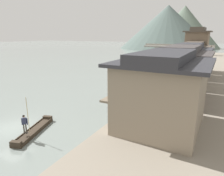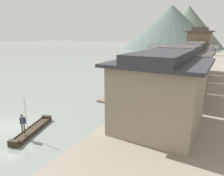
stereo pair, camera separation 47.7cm
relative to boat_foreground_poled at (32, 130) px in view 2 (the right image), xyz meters
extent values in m
plane|color=gray|center=(-2.40, -0.36, -0.17)|extent=(400.00, 400.00, 0.00)
cube|color=#33281E|center=(0.00, 0.00, -0.03)|extent=(2.53, 5.22, 0.27)
cube|color=#33281E|center=(-0.77, 2.32, 0.23)|extent=(0.91, 0.61, 0.24)
cube|color=#33281E|center=(0.77, -2.32, 0.23)|extent=(0.91, 0.61, 0.24)
cube|color=#33281E|center=(-0.41, -0.14, 0.14)|extent=(1.56, 4.47, 0.08)
cube|color=#33281E|center=(0.41, 0.14, 0.14)|extent=(1.56, 4.47, 0.08)
cube|color=black|center=(0.27, -1.12, 0.37)|extent=(0.19, 0.24, 0.05)
cylinder|color=#4C473D|center=(0.29, -1.16, 0.79)|extent=(0.11, 0.11, 0.78)
cube|color=black|center=(0.43, -1.03, 0.37)|extent=(0.19, 0.24, 0.05)
cylinder|color=#4C473D|center=(0.45, -1.07, 0.79)|extent=(0.11, 0.11, 0.78)
cube|color=#2D334C|center=(0.37, -1.11, 1.44)|extent=(0.38, 0.33, 0.52)
cylinder|color=#2D334C|center=(0.16, -1.16, 1.37)|extent=(0.08, 0.08, 0.56)
cylinder|color=#2D334C|center=(0.53, -0.96, 1.37)|extent=(0.08, 0.08, 0.56)
sphere|color=#A37A5B|center=(0.37, -1.11, 1.84)|extent=(0.20, 0.20, 0.20)
sphere|color=black|center=(0.37, -1.12, 1.86)|extent=(0.18, 0.18, 0.18)
cylinder|color=tan|center=(0.59, -0.88, 1.89)|extent=(0.04, 0.04, 3.00)
cube|color=brown|center=(3.68, 44.28, -0.03)|extent=(1.86, 5.49, 0.27)
cube|color=brown|center=(4.13, 46.79, 0.23)|extent=(0.90, 0.50, 0.24)
cube|color=brown|center=(3.24, 41.76, 0.23)|extent=(0.90, 0.50, 0.24)
cube|color=brown|center=(3.26, 44.35, 0.14)|extent=(0.93, 4.85, 0.08)
cube|color=brown|center=(4.11, 44.20, 0.14)|extent=(0.93, 4.85, 0.08)
ellipsoid|color=#4C6B42|center=(3.68, 44.28, 0.34)|extent=(1.04, 1.31, 0.47)
cube|color=#423328|center=(3.72, 11.32, -0.04)|extent=(0.94, 3.54, 0.26)
cube|color=#423328|center=(3.77, 12.93, 0.21)|extent=(0.76, 0.38, 0.23)
cube|color=#423328|center=(3.68, 9.71, 0.21)|extent=(0.76, 0.38, 0.23)
cube|color=#423328|center=(3.35, 11.33, 0.13)|extent=(0.17, 3.02, 0.08)
cube|color=#423328|center=(4.10, 11.30, 0.13)|extent=(0.17, 3.02, 0.08)
cube|color=brown|center=(-1.75, 24.99, -0.04)|extent=(4.89, 1.81, 0.25)
cube|color=brown|center=(-3.96, 25.42, 0.20)|extent=(0.51, 0.88, 0.23)
cube|color=brown|center=(0.47, 24.56, 0.20)|extent=(0.51, 0.88, 0.23)
cube|color=brown|center=(-1.83, 24.58, 0.12)|extent=(4.24, 0.89, 0.08)
cube|color=brown|center=(-1.67, 25.40, 0.12)|extent=(4.24, 0.89, 0.08)
cube|color=#33281E|center=(-2.83, 54.36, -0.07)|extent=(2.58, 3.47, 0.20)
cube|color=#33281E|center=(-3.67, 55.74, 0.12)|extent=(0.86, 0.71, 0.18)
cube|color=#33281E|center=(-1.99, 52.98, 0.12)|extent=(0.86, 0.71, 0.18)
cube|color=#33281E|center=(-3.17, 54.15, 0.07)|extent=(1.64, 2.63, 0.08)
cube|color=#33281E|center=(-2.49, 54.57, 0.07)|extent=(1.64, 2.63, 0.08)
cube|color=#232326|center=(4.07, 23.33, -0.06)|extent=(0.97, 5.18, 0.22)
cube|color=#232326|center=(4.05, 25.77, 0.15)|extent=(0.84, 0.37, 0.19)
cube|color=#232326|center=(4.08, 20.90, 0.15)|extent=(0.84, 0.37, 0.19)
cube|color=#232326|center=(3.64, 23.33, 0.09)|extent=(0.11, 4.67, 0.08)
cube|color=#232326|center=(4.49, 23.34, 0.09)|extent=(0.11, 4.67, 0.08)
cube|color=gray|center=(9.66, 4.91, 3.29)|extent=(6.00, 7.28, 5.20)
cube|color=#6E6151|center=(6.31, 4.91, 3.29)|extent=(0.70, 7.28, 0.16)
cube|color=#2D2D33|center=(9.66, 4.91, 6.01)|extent=(6.90, 8.18, 0.24)
cube|color=#2D2D33|center=(9.66, 4.91, 6.48)|extent=(3.60, 8.18, 0.70)
cube|color=brown|center=(9.46, 13.35, 3.29)|extent=(5.60, 6.73, 5.20)
cube|color=#4D4135|center=(6.31, 13.35, 3.29)|extent=(0.70, 6.73, 0.16)
cube|color=#3D3838|center=(9.46, 13.35, 6.01)|extent=(6.50, 7.63, 0.24)
cube|color=#3D3838|center=(9.46, 13.35, 6.48)|extent=(3.36, 7.63, 0.70)
cube|color=gray|center=(9.25, 20.80, 3.29)|extent=(5.18, 5.81, 5.20)
cube|color=#6E6151|center=(6.31, 20.80, 3.29)|extent=(0.70, 5.81, 0.16)
cube|color=#2D2D33|center=(9.25, 20.80, 6.01)|extent=(6.08, 6.71, 0.24)
cube|color=#2D2D33|center=(9.25, 20.80, 6.48)|extent=(3.11, 6.71, 0.70)
cube|color=brown|center=(8.94, 27.73, 3.29)|extent=(4.56, 5.76, 5.20)
cube|color=#4D4135|center=(6.31, 27.73, 3.29)|extent=(0.70, 5.76, 0.16)
cube|color=#4C4238|center=(8.94, 27.73, 6.01)|extent=(5.46, 6.66, 0.24)
cube|color=#4C4238|center=(8.94, 27.73, 6.48)|extent=(2.73, 6.66, 0.70)
cube|color=#75604C|center=(8.71, 33.86, 4.59)|extent=(4.10, 4.86, 7.80)
cube|color=brown|center=(6.31, 33.86, 3.29)|extent=(0.70, 4.86, 0.16)
cube|color=brown|center=(6.31, 33.86, 5.89)|extent=(0.70, 4.86, 0.16)
cube|color=#4C4238|center=(8.71, 33.86, 8.61)|extent=(5.00, 5.76, 0.24)
cube|color=#4C4238|center=(8.71, 33.86, 9.08)|extent=(2.46, 5.76, 0.70)
cylinder|color=#473828|center=(5.92, 6.54, 1.18)|extent=(0.20, 0.20, 0.98)
cylinder|color=#473828|center=(5.92, 18.13, 1.17)|extent=(0.20, 0.20, 0.96)
cylinder|color=#473828|center=(5.92, 30.07, 1.17)|extent=(0.20, 0.20, 0.96)
cube|color=gray|center=(-2.40, 71.20, 3.35)|extent=(26.32, 2.40, 0.60)
cylinder|color=gray|center=(-10.30, 71.20, 1.44)|extent=(1.80, 1.80, 3.22)
cylinder|color=gray|center=(5.50, 71.20, 1.44)|extent=(1.80, 1.80, 3.22)
cube|color=gray|center=(-2.40, 72.20, 4.00)|extent=(26.32, 0.30, 0.70)
cone|color=#4C5B56|center=(-17.65, 115.41, 12.28)|extent=(55.87, 55.87, 24.89)
cone|color=#5B6B5B|center=(-9.64, 123.81, 12.35)|extent=(43.47, 43.47, 25.03)
cone|color=slate|center=(-25.48, 133.30, 9.66)|extent=(54.97, 54.97, 19.65)
camera|label=1|loc=(13.54, -10.65, 8.08)|focal=32.23mm
camera|label=2|loc=(13.96, -10.42, 8.08)|focal=32.23mm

